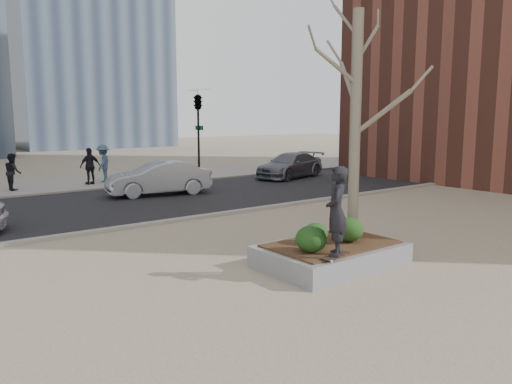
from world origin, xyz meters
TOP-DOWN VIEW (x-y plane):
  - ground at (0.00, 0.00)m, footprint 120.00×120.00m
  - street at (0.00, 10.00)m, footprint 60.00×8.00m
  - far_sidewalk at (0.00, 17.00)m, footprint 60.00×6.00m
  - planter at (1.00, 0.00)m, footprint 3.00×2.00m
  - planter_mulch at (1.00, 0.00)m, footprint 2.70×1.70m
  - sycamore_tree at (2.00, 0.30)m, footprint 2.80×2.80m
  - shrub_left at (0.16, -0.26)m, footprint 0.63×0.63m
  - shrub_middle at (0.70, 0.18)m, footprint 0.52×0.52m
  - shrub_right at (1.39, -0.14)m, footprint 0.62×0.62m
  - skateboard at (0.29, -0.80)m, footprint 0.80×0.36m
  - skateboarder at (0.29, -0.80)m, footprint 0.74×0.73m
  - car_silver at (2.45, 11.02)m, footprint 4.33×2.24m
  - car_third at (10.49, 12.11)m, footprint 4.71×2.83m
  - pedestrian_a at (-1.94, 16.00)m, footprint 0.60×0.77m
  - pedestrian_b at (2.15, 16.32)m, footprint 1.23×1.34m
  - pedestrian_c at (1.33, 15.79)m, footprint 1.06×0.58m
  - traffic_light_far at (6.50, 14.60)m, footprint 0.60×2.48m

SIDE VIEW (x-z plane):
  - ground at x=0.00m, z-range 0.00..0.00m
  - street at x=0.00m, z-range 0.00..0.02m
  - far_sidewalk at x=0.00m, z-range 0.00..0.02m
  - planter at x=1.00m, z-range 0.00..0.45m
  - planter_mulch at x=1.00m, z-range 0.45..0.49m
  - skateboard at x=0.29m, z-range 0.45..0.53m
  - car_third at x=10.49m, z-range 0.02..1.30m
  - car_silver at x=2.45m, z-range 0.02..1.38m
  - shrub_middle at x=0.70m, z-range 0.49..0.93m
  - shrub_right at x=1.39m, z-range 0.49..1.02m
  - shrub_left at x=0.16m, z-range 0.49..1.03m
  - pedestrian_a at x=-1.94m, z-range 0.02..1.62m
  - pedestrian_c at x=1.33m, z-range 0.02..1.74m
  - pedestrian_b at x=2.15m, z-range 0.02..1.83m
  - skateboarder at x=0.29m, z-range 0.52..2.25m
  - traffic_light_far at x=6.50m, z-range 0.00..4.50m
  - sycamore_tree at x=2.00m, z-range 0.49..7.09m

